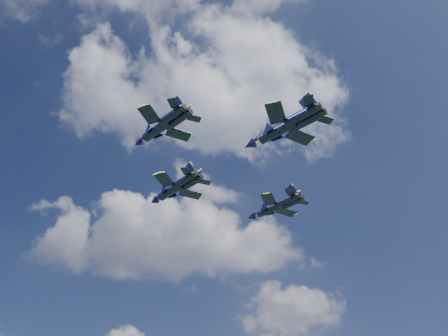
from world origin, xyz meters
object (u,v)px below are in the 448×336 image
Objects in this scene: jet_left at (155,131)px; jet_right at (269,209)px; jet_lead at (170,191)px; jet_slot at (275,132)px.

jet_left is 34.81m from jet_right.
jet_lead is 22.70m from jet_left.
jet_right is at bearing 37.40° from jet_slot.
jet_lead is at bearing 141.18° from jet_right.
jet_lead is 29.62m from jet_slot.
jet_right is 0.86× the size of jet_slot.
jet_lead is 1.12× the size of jet_left.
jet_lead reaches higher than jet_left.
jet_lead reaches higher than jet_slot.
jet_left is 0.94× the size of jet_right.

